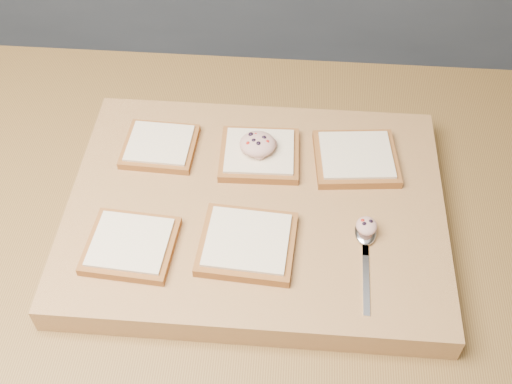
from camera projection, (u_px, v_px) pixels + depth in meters
island_counter at (239, 358)px, 1.30m from camera, size 2.00×0.80×0.90m
cutting_board at (256, 211)px, 0.95m from camera, size 0.55×0.42×0.04m
bread_far_left at (160, 146)px, 1.00m from camera, size 0.11×0.11×0.02m
bread_far_center at (259, 154)px, 0.98m from camera, size 0.12×0.11×0.02m
bread_far_right at (356, 158)px, 0.98m from camera, size 0.13×0.13×0.02m
bread_near_left at (131, 245)px, 0.87m from camera, size 0.13×0.12×0.02m
bread_near_center at (247, 243)px, 0.87m from camera, size 0.14×0.13×0.02m
tuna_salad_dollop at (258, 144)px, 0.97m from camera, size 0.06×0.05×0.03m
spoon at (365, 239)px, 0.88m from camera, size 0.03×0.15×0.01m
spoon_salad at (367, 226)px, 0.88m from camera, size 0.03×0.03×0.02m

